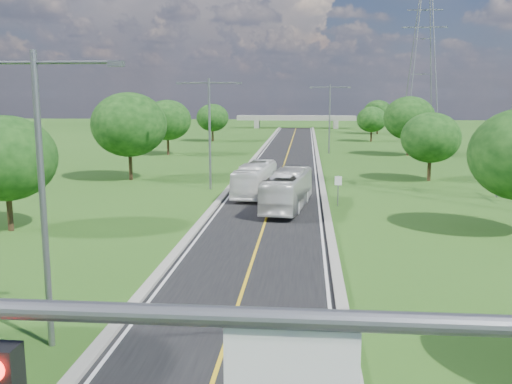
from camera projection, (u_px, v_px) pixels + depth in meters
The scene contains 20 objects.
ground at pixel (283, 169), 66.38m from camera, with size 260.00×260.00×0.00m, color #264E16.
road at pixel (285, 162), 72.26m from camera, with size 8.00×150.00×0.06m, color black.
curb_left at pixel (251, 162), 72.62m from camera, with size 0.50×150.00×0.22m, color gray.
curb_right at pixel (318, 162), 71.88m from camera, with size 0.50×150.00×0.22m, color gray.
speed_limit_sign at pixel (338, 186), 44.05m from camera, with size 0.55×0.09×2.40m.
overpass at pixel (296, 119), 144.50m from camera, with size 30.00×3.00×3.20m.
streetlight_near_left at pixel (41, 176), 18.77m from camera, with size 5.90×0.25×10.00m.
streetlight_mid_left at pixel (210, 124), 51.17m from camera, with size 5.90×0.25×10.00m.
streetlight_far_right at pixel (330, 113), 82.52m from camera, with size 5.90×0.25×10.00m.
power_tower_far at pixel (423, 67), 115.73m from camera, with size 9.00×6.40×28.00m.
tree_lb at pixel (6, 158), 35.57m from camera, with size 6.30×6.30×7.33m.
tree_lc at pixel (129, 125), 56.92m from camera, with size 7.56×7.56×8.79m.
tree_ld at pixel (167, 120), 80.76m from camera, with size 6.72×6.72×7.82m.
tree_le at pixel (213, 118), 104.21m from camera, with size 5.88×5.88×6.84m.
tree_rc at pixel (431, 138), 56.49m from camera, with size 5.88×5.88×6.84m.
tree_rd at pixel (409, 118), 79.71m from camera, with size 7.14×7.14×8.30m.
tree_re at pixel (372, 119), 103.70m from camera, with size 5.46×5.46×6.35m.
tree_rf at pixel (378, 113), 122.92m from camera, with size 6.30×6.30×7.33m.
bus_outbound at pixel (288, 190), 42.83m from camera, with size 2.40×10.24×2.85m, color silver.
bus_inbound at pixel (255, 179), 48.85m from camera, with size 2.25×9.62×2.68m, color white.
Camera 1 is at (2.71, -5.89, 8.61)m, focal length 40.00 mm.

